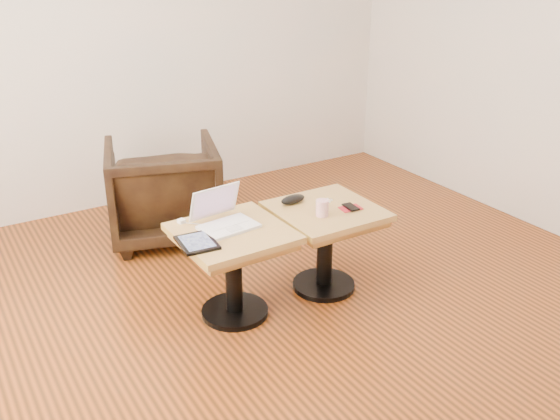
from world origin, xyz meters
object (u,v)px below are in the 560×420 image
side_table_left (233,252)px  side_table_right (325,229)px  armchair (164,191)px  striped_cup (322,208)px  laptop (224,218)px

side_table_left → side_table_right: 0.61m
side_table_left → armchair: size_ratio=0.78×
side_table_right → striped_cup: size_ratio=6.27×
striped_cup → armchair: bearing=110.4°
side_table_right → laptop: (-0.62, 0.10, 0.17)m
side_table_left → striped_cup: striped_cup is taller
side_table_right → striped_cup: 0.21m
side_table_left → laptop: bearing=95.1°
laptop → side_table_left: bearing=-90.3°
striped_cup → armchair: armchair is taller
armchair → side_table_right: bearing=132.3°
laptop → armchair: bearing=79.9°
side_table_left → armchair: armchair is taller
side_table_left → laptop: laptop is taller
armchair → laptop: bearing=104.1°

